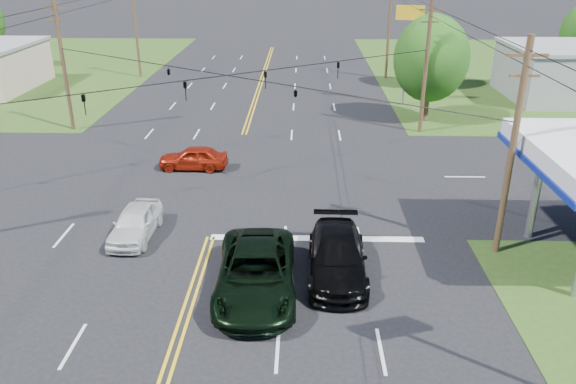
{
  "coord_description": "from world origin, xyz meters",
  "views": [
    {
      "loc": [
        4.26,
        -19.3,
        12.45
      ],
      "look_at": [
        3.6,
        6.0,
        1.51
      ],
      "focal_mm": 35.0,
      "sensor_mm": 36.0,
      "label": 1
    }
  ],
  "objects_px": {
    "pole_nw": "(63,64)",
    "pole_left_far": "(136,27)",
    "pole_ne": "(426,66)",
    "suv_black": "(337,256)",
    "pole_se": "(513,148)",
    "tree_right_a": "(431,59)",
    "tree_right_b": "(431,43)",
    "pole_right_far": "(389,28)",
    "pickup_dkgreen": "(256,273)",
    "pickup_white": "(135,222)"
  },
  "relations": [
    {
      "from": "pole_se",
      "to": "suv_black",
      "type": "height_order",
      "value": "pole_se"
    },
    {
      "from": "pole_left_far",
      "to": "pickup_dkgreen",
      "type": "xyz_separation_m",
      "value": [
        15.52,
        -40.58,
        -4.25
      ]
    },
    {
      "from": "pole_nw",
      "to": "pickup_white",
      "type": "height_order",
      "value": "pole_nw"
    },
    {
      "from": "pole_ne",
      "to": "pole_right_far",
      "type": "height_order",
      "value": "pole_right_far"
    },
    {
      "from": "pole_left_far",
      "to": "pickup_white",
      "type": "xyz_separation_m",
      "value": [
        9.5,
        -36.0,
        -4.43
      ]
    },
    {
      "from": "suv_black",
      "to": "pickup_white",
      "type": "relative_size",
      "value": 1.34
    },
    {
      "from": "pole_nw",
      "to": "pole_left_far",
      "type": "relative_size",
      "value": 0.95
    },
    {
      "from": "pole_right_far",
      "to": "pickup_dkgreen",
      "type": "xyz_separation_m",
      "value": [
        -10.48,
        -40.58,
        -4.25
      ]
    },
    {
      "from": "pickup_dkgreen",
      "to": "pole_ne",
      "type": "bearing_deg",
      "value": 62.2
    },
    {
      "from": "pole_right_far",
      "to": "suv_black",
      "type": "relative_size",
      "value": 1.72
    },
    {
      "from": "tree_right_a",
      "to": "pickup_dkgreen",
      "type": "xyz_separation_m",
      "value": [
        -11.48,
        -24.58,
        -3.95
      ]
    },
    {
      "from": "tree_right_b",
      "to": "tree_right_a",
      "type": "bearing_deg",
      "value": -101.77
    },
    {
      "from": "pole_nw",
      "to": "tree_right_a",
      "type": "distance_m",
      "value": 27.17
    },
    {
      "from": "pole_left_far",
      "to": "pole_right_far",
      "type": "xyz_separation_m",
      "value": [
        26.0,
        0.0,
        0.0
      ]
    },
    {
      "from": "tree_right_a",
      "to": "tree_right_b",
      "type": "relative_size",
      "value": 1.15
    },
    {
      "from": "pole_nw",
      "to": "suv_black",
      "type": "bearing_deg",
      "value": -46.96
    },
    {
      "from": "pole_nw",
      "to": "tree_right_b",
      "type": "bearing_deg",
      "value": 26.95
    },
    {
      "from": "pole_ne",
      "to": "suv_black",
      "type": "relative_size",
      "value": 1.64
    },
    {
      "from": "pole_nw",
      "to": "tree_right_b",
      "type": "height_order",
      "value": "pole_nw"
    },
    {
      "from": "tree_right_a",
      "to": "pickup_white",
      "type": "distance_m",
      "value": 26.89
    },
    {
      "from": "pole_left_far",
      "to": "pickup_white",
      "type": "distance_m",
      "value": 37.49
    },
    {
      "from": "pole_ne",
      "to": "suv_black",
      "type": "bearing_deg",
      "value": -109.82
    },
    {
      "from": "pole_nw",
      "to": "pole_right_far",
      "type": "height_order",
      "value": "pole_right_far"
    },
    {
      "from": "pole_nw",
      "to": "pole_left_far",
      "type": "xyz_separation_m",
      "value": [
        0.0,
        19.0,
        0.25
      ]
    },
    {
      "from": "pickup_white",
      "to": "pole_right_far",
      "type": "bearing_deg",
      "value": 67.44
    },
    {
      "from": "pole_se",
      "to": "pole_right_far",
      "type": "relative_size",
      "value": 0.95
    },
    {
      "from": "suv_black",
      "to": "pickup_white",
      "type": "height_order",
      "value": "suv_black"
    },
    {
      "from": "suv_black",
      "to": "pole_se",
      "type": "bearing_deg",
      "value": 17.22
    },
    {
      "from": "pole_nw",
      "to": "pole_ne",
      "type": "relative_size",
      "value": 1.0
    },
    {
      "from": "pole_se",
      "to": "pole_ne",
      "type": "height_order",
      "value": "same"
    },
    {
      "from": "pole_se",
      "to": "suv_black",
      "type": "relative_size",
      "value": 1.64
    },
    {
      "from": "pole_nw",
      "to": "pole_right_far",
      "type": "bearing_deg",
      "value": 36.16
    },
    {
      "from": "pole_se",
      "to": "pole_nw",
      "type": "bearing_deg",
      "value": 145.3
    },
    {
      "from": "pole_ne",
      "to": "tree_right_b",
      "type": "distance_m",
      "value": 15.42
    },
    {
      "from": "suv_black",
      "to": "pole_right_far",
      "type": "bearing_deg",
      "value": 80.63
    },
    {
      "from": "tree_right_b",
      "to": "suv_black",
      "type": "relative_size",
      "value": 1.22
    },
    {
      "from": "pickup_dkgreen",
      "to": "pole_right_far",
      "type": "bearing_deg",
      "value": 73.62
    },
    {
      "from": "pickup_dkgreen",
      "to": "pickup_white",
      "type": "xyz_separation_m",
      "value": [
        -6.02,
        4.58,
        -0.18
      ]
    },
    {
      "from": "tree_right_a",
      "to": "pickup_white",
      "type": "bearing_deg",
      "value": -131.19
    },
    {
      "from": "pole_ne",
      "to": "pickup_white",
      "type": "xyz_separation_m",
      "value": [
        -16.5,
        -17.0,
        -4.18
      ]
    },
    {
      "from": "pole_right_far",
      "to": "tree_right_b",
      "type": "relative_size",
      "value": 1.41
    },
    {
      "from": "pole_se",
      "to": "pickup_dkgreen",
      "type": "distance_m",
      "value": 11.78
    },
    {
      "from": "pole_ne",
      "to": "pole_right_far",
      "type": "bearing_deg",
      "value": 90.0
    },
    {
      "from": "pole_nw",
      "to": "pole_right_far",
      "type": "distance_m",
      "value": 32.2
    },
    {
      "from": "pole_se",
      "to": "pole_right_far",
      "type": "xyz_separation_m",
      "value": [
        0.0,
        37.0,
        0.25
      ]
    },
    {
      "from": "pole_right_far",
      "to": "suv_black",
      "type": "xyz_separation_m",
      "value": [
        -7.24,
        -39.09,
        -4.33
      ]
    },
    {
      "from": "pole_left_far",
      "to": "tree_right_a",
      "type": "height_order",
      "value": "pole_left_far"
    },
    {
      "from": "pole_se",
      "to": "suv_black",
      "type": "bearing_deg",
      "value": -163.91
    },
    {
      "from": "pole_se",
      "to": "tree_right_a",
      "type": "height_order",
      "value": "pole_se"
    },
    {
      "from": "pole_se",
      "to": "tree_right_b",
      "type": "xyz_separation_m",
      "value": [
        3.5,
        33.0,
        -0.7
      ]
    }
  ]
}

